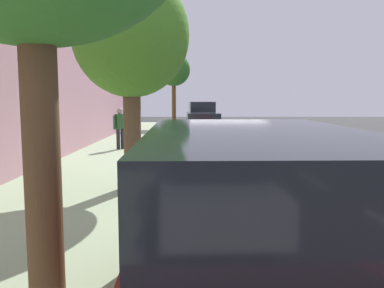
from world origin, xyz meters
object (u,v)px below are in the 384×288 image
object	(u,v)px
parked_suv_grey_nearest	(201,116)
parked_suv_red_mid	(255,250)
street_tree_mid_block	(131,37)
pedestrian_on_phone	(120,126)
cyclist_with_backpack	(181,152)
street_tree_near_cyclist	(174,70)
bicycle_at_curb	(190,183)
parked_sedan_silver_second	(204,128)

from	to	relation	value
parked_suv_grey_nearest	parked_suv_red_mid	world-z (taller)	same
street_tree_mid_block	pedestrian_on_phone	xyz separation A→B (m)	(1.60, -7.19, -2.54)
cyclist_with_backpack	street_tree_mid_block	xyz separation A→B (m)	(1.15, -0.30, 2.62)
street_tree_near_cyclist	street_tree_mid_block	distance (m)	19.96
street_tree_near_cyclist	street_tree_mid_block	size ratio (longest dim) A/B	1.07
bicycle_at_curb	cyclist_with_backpack	xyz separation A→B (m)	(0.22, -0.47, 0.62)
bicycle_at_curb	pedestrian_on_phone	bearing A→B (deg)	-69.55
street_tree_near_cyclist	pedestrian_on_phone	xyz separation A→B (m)	(1.60, 12.76, -3.14)
cyclist_with_backpack	parked_suv_grey_nearest	bearing A→B (deg)	-92.50
cyclist_with_backpack	street_tree_mid_block	bearing A→B (deg)	-14.83
parked_sedan_silver_second	street_tree_near_cyclist	size ratio (longest dim) A/B	0.83
street_tree_near_cyclist	pedestrian_on_phone	distance (m)	13.24
bicycle_at_curb	street_tree_mid_block	world-z (taller)	street_tree_mid_block
parked_suv_red_mid	cyclist_with_backpack	xyz separation A→B (m)	(0.78, -5.97, -0.02)
street_tree_near_cyclist	pedestrian_on_phone	bearing A→B (deg)	82.83
street_tree_near_cyclist	cyclist_with_backpack	bearing A→B (deg)	93.24
bicycle_at_curb	parked_suv_grey_nearest	bearing A→B (deg)	-91.80
bicycle_at_curb	cyclist_with_backpack	size ratio (longest dim) A/B	0.86
parked_sedan_silver_second	street_tree_mid_block	world-z (taller)	street_tree_mid_block
street_tree_near_cyclist	parked_sedan_silver_second	bearing A→B (deg)	101.51
cyclist_with_backpack	pedestrian_on_phone	size ratio (longest dim) A/B	0.98
parked_sedan_silver_second	street_tree_mid_block	size ratio (longest dim) A/B	0.89
pedestrian_on_phone	parked_suv_red_mid	bearing A→B (deg)	104.70
bicycle_at_curb	street_tree_mid_block	distance (m)	3.60
street_tree_mid_block	bicycle_at_curb	bearing A→B (deg)	150.50
cyclist_with_backpack	parked_suv_red_mid	bearing A→B (deg)	97.47
parked_suv_grey_nearest	pedestrian_on_phone	xyz separation A→B (m)	(3.58, 11.53, 0.07)
parked_sedan_silver_second	parked_suv_red_mid	bearing A→B (deg)	89.93
parked_suv_grey_nearest	cyclist_with_backpack	world-z (taller)	parked_suv_grey_nearest
parked_suv_grey_nearest	parked_sedan_silver_second	bearing A→B (deg)	89.81
parked_suv_red_mid	bicycle_at_curb	xyz separation A→B (m)	(0.56, -5.51, -0.63)
cyclist_with_backpack	street_tree_near_cyclist	bearing A→B (deg)	-86.76
bicycle_at_curb	parked_suv_red_mid	bearing A→B (deg)	95.86
cyclist_with_backpack	pedestrian_on_phone	xyz separation A→B (m)	(2.75, -7.49, 0.08)
parked_sedan_silver_second	street_tree_near_cyclist	xyz separation A→B (m)	(1.95, -9.57, 3.47)
bicycle_at_curb	street_tree_near_cyclist	distance (m)	21.12
parked_suv_grey_nearest	street_tree_near_cyclist	bearing A→B (deg)	-31.82
parked_suv_red_mid	cyclist_with_backpack	bearing A→B (deg)	-82.53
street_tree_mid_block	pedestrian_on_phone	distance (m)	7.79
bicycle_at_curb	street_tree_near_cyclist	xyz separation A→B (m)	(1.37, -20.73, 3.83)
bicycle_at_curb	parked_sedan_silver_second	bearing A→B (deg)	-93.00
parked_sedan_silver_second	street_tree_mid_block	bearing A→B (deg)	79.36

